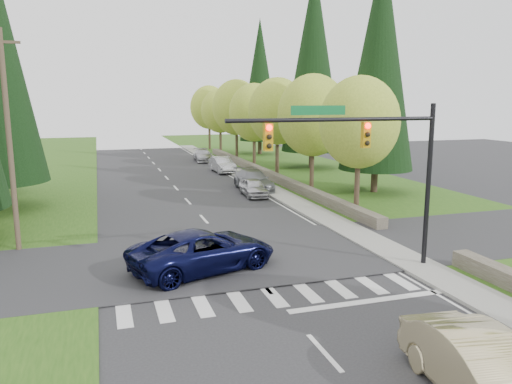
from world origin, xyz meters
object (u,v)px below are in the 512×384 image
parked_car_c (222,165)px  parked_car_b (253,180)px  suv_navy (203,250)px  parked_car_e (203,155)px  sedan_champagne (483,370)px  parked_car_d (203,156)px  parked_car_a (253,187)px

parked_car_c → parked_car_b: bearing=-92.9°
suv_navy → parked_car_e: bearing=-29.6°
sedan_champagne → parked_car_e: size_ratio=1.06×
suv_navy → parked_car_d: bearing=-29.7°
parked_car_c → parked_car_a: bearing=-96.1°
parked_car_b → sedan_champagne: bearing=-96.0°
parked_car_d → parked_car_c: bearing=-84.7°
parked_car_b → parked_car_c: bearing=90.4°
sedan_champagne → parked_car_a: size_ratio=1.30×
suv_navy → parked_car_c: bearing=-33.4°
sedan_champagne → parked_car_a: bearing=90.5°
suv_navy → parked_car_a: (6.72, 14.71, -0.20)m
parked_car_a → parked_car_b: parked_car_b is taller
parked_car_b → parked_car_a: bearing=-106.7°
parked_car_b → parked_car_c: (0.00, 10.12, -0.03)m
parked_car_c → suv_navy: bearing=-108.2°
parked_car_c → parked_car_d: parked_car_c is taller
suv_navy → parked_car_c: size_ratio=1.35×
suv_navy → parked_car_d: (7.42, 36.13, -0.18)m
sedan_champagne → parked_car_b: sedan_champagne is taller
parked_car_b → parked_car_d: size_ratio=1.36×
sedan_champagne → parked_car_d: 47.17m
parked_car_d → parked_car_e: size_ratio=0.84×
parked_car_a → parked_car_d: 21.43m
parked_car_c → parked_car_e: 9.18m
parked_car_e → parked_car_b: bearing=-86.7°
parked_car_b → suv_navy: bearing=-113.2°
sedan_champagne → parked_car_b: (3.14, 27.92, -0.04)m
parked_car_a → parked_car_c: (0.70, 12.40, 0.10)m
parked_car_c → parked_car_d: (0.00, 9.02, -0.08)m
parked_car_b → parked_car_d: (0.00, 19.14, -0.11)m
parked_car_c → parked_car_e: bearing=87.1°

